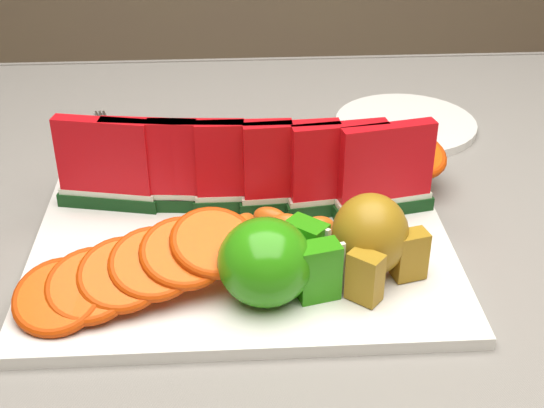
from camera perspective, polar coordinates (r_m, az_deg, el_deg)
name	(u,v)px	position (r m, az deg, el deg)	size (l,w,h in m)	color
table	(288,318)	(0.82, 1.25, -8.57)	(1.40, 0.90, 0.75)	#472518
tablecloth	(289,270)	(0.78, 1.30, -5.03)	(1.53, 1.03, 0.20)	gray
platter	(243,249)	(0.73, -2.22, -3.38)	(0.40, 0.30, 0.01)	silver
apple_cluster	(274,262)	(0.64, 0.12, -4.37)	(0.12, 0.10, 0.08)	#1F830E
pear_cluster	(372,238)	(0.67, 7.55, -2.58)	(0.10, 0.10, 0.08)	#B0841A
side_plate	(405,124)	(0.99, 10.02, 5.94)	(0.23, 0.23, 0.01)	silver
fork	(93,145)	(0.96, -13.31, 4.35)	(0.07, 0.19, 0.00)	silver
watermelon_row	(244,169)	(0.76, -2.11, 2.63)	(0.39, 0.07, 0.10)	#0C3610
orange_fan_front	(138,269)	(0.66, -10.06, -4.82)	(0.23, 0.14, 0.06)	#DB3600
orange_fan_back	(277,164)	(0.82, 0.40, 3.03)	(0.39, 0.11, 0.05)	#DB3600
tangerine_segments	(238,228)	(0.73, -2.56, -1.80)	(0.18, 0.07, 0.02)	orange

